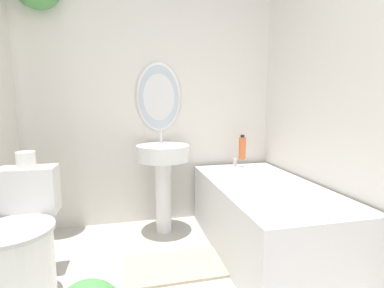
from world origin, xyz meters
name	(u,v)px	position (x,y,z in m)	size (l,w,h in m)	color
wall_back	(141,84)	(-0.10, 2.31, 1.30)	(2.40, 0.36, 2.40)	silver
wall_right	(363,90)	(1.17, 1.15, 1.20)	(0.06, 2.42, 2.40)	silver
toilet	(19,248)	(-0.87, 1.38, 0.29)	(0.43, 0.59, 0.72)	white
pedestal_sink	(163,167)	(0.05, 2.04, 0.58)	(0.45, 0.45, 0.87)	white
bathtub	(264,216)	(0.75, 1.54, 0.28)	(0.74, 1.42, 0.61)	silver
shampoo_bottle	(242,148)	(0.81, 2.11, 0.71)	(0.07, 0.07, 0.23)	#DB6633
bath_mat	(174,266)	(0.05, 1.46, 0.01)	(0.69, 0.38, 0.02)	#B7A88E
toilet_paper_roll	(26,160)	(-0.87, 1.61, 0.77)	(0.11, 0.11, 0.10)	white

